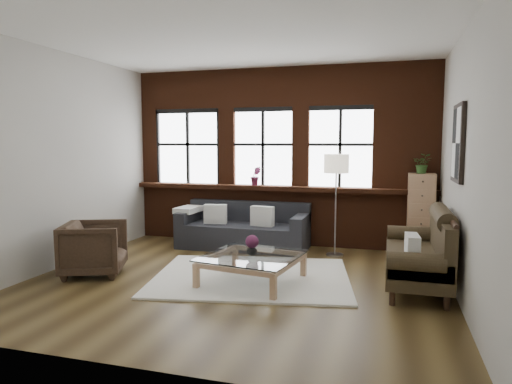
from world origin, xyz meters
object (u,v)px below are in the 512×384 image
(coffee_table, at_px, (252,269))
(vase, at_px, (252,250))
(drawer_chest, at_px, (421,215))
(vintage_settee, at_px, (416,248))
(floor_lamp, at_px, (336,201))
(dark_sofa, at_px, (243,225))
(armchair, at_px, (94,248))

(coffee_table, distance_m, vase, 0.27)
(vase, distance_m, drawer_chest, 3.16)
(drawer_chest, bearing_deg, vintage_settee, -94.98)
(vintage_settee, height_order, vase, vintage_settee)
(drawer_chest, distance_m, floor_lamp, 1.42)
(floor_lamp, bearing_deg, vase, -115.82)
(dark_sofa, distance_m, armchair, 2.63)
(drawer_chest, bearing_deg, armchair, -151.22)
(dark_sofa, xyz_separation_m, armchair, (-1.51, -2.16, -0.03))
(dark_sofa, distance_m, vintage_settee, 3.16)
(armchair, bearing_deg, floor_lamp, -79.50)
(armchair, distance_m, drawer_chest, 5.12)
(coffee_table, xyz_separation_m, drawer_chest, (2.22, 2.23, 0.49))
(vintage_settee, bearing_deg, dark_sofa, 152.95)
(armchair, distance_m, coffee_table, 2.28)
(dark_sofa, relative_size, floor_lamp, 1.24)
(floor_lamp, bearing_deg, coffee_table, -115.82)
(vintage_settee, height_order, armchair, vintage_settee)
(coffee_table, bearing_deg, vintage_settee, 13.39)
(armchair, xyz_separation_m, vase, (2.26, 0.23, 0.08))
(floor_lamp, bearing_deg, dark_sofa, 176.12)
(vintage_settee, bearing_deg, vase, -166.61)
(dark_sofa, xyz_separation_m, coffee_table, (0.74, -1.93, -0.22))
(vase, bearing_deg, drawer_chest, 45.15)
(vintage_settee, distance_m, armchair, 4.39)
(vase, bearing_deg, floor_lamp, 64.18)
(coffee_table, xyz_separation_m, floor_lamp, (0.88, 1.82, 0.72))
(dark_sofa, bearing_deg, armchair, -125.05)
(dark_sofa, xyz_separation_m, floor_lamp, (1.62, -0.11, 0.50))
(armchair, relative_size, vase, 5.76)
(vintage_settee, distance_m, coffee_table, 2.15)
(coffee_table, height_order, vase, vase)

